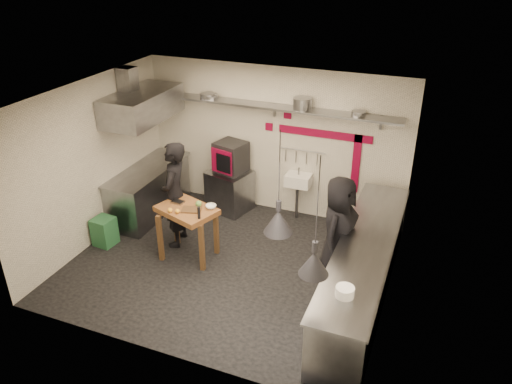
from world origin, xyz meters
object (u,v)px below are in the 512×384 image
at_px(chef_right, 338,230).
at_px(chef_left, 175,195).
at_px(combi_oven, 231,157).
at_px(green_bin, 104,231).
at_px(oven_stand, 230,190).
at_px(prep_table, 188,233).

bearing_deg(chef_right, chef_left, 98.00).
bearing_deg(chef_right, combi_oven, 66.44).
bearing_deg(green_bin, oven_stand, 52.77).
relative_size(green_bin, chef_left, 0.27).
height_order(combi_oven, prep_table, combi_oven).
xyz_separation_m(oven_stand, prep_table, (0.05, -1.76, 0.06)).
xyz_separation_m(green_bin, chef_left, (1.15, 0.52, 0.68)).
xyz_separation_m(combi_oven, chef_left, (-0.36, -1.50, -0.16)).
bearing_deg(oven_stand, chef_right, -15.93).
bearing_deg(prep_table, combi_oven, 110.04).
height_order(green_bin, chef_right, chef_right).
height_order(combi_oven, chef_left, chef_left).
bearing_deg(green_bin, combi_oven, 53.17).
xyz_separation_m(green_bin, prep_table, (1.54, 0.20, 0.21)).
distance_m(combi_oven, chef_left, 1.55).
height_order(prep_table, chef_left, chef_left).
xyz_separation_m(green_bin, chef_right, (3.95, 0.51, 0.62)).
bearing_deg(green_bin, chef_left, 24.27).
relative_size(chef_left, chef_right, 1.07).
bearing_deg(green_bin, prep_table, 7.47).
distance_m(green_bin, chef_right, 4.03).
distance_m(oven_stand, combi_oven, 0.69).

